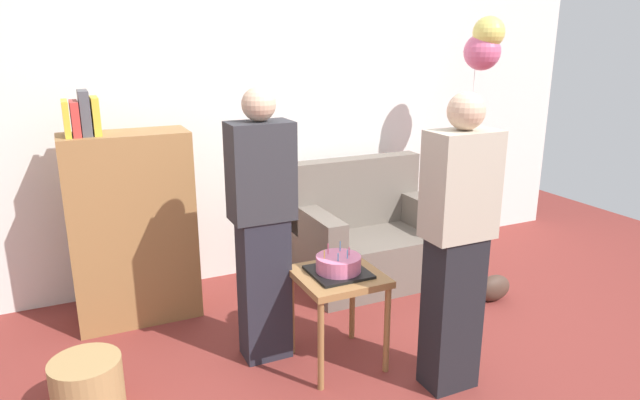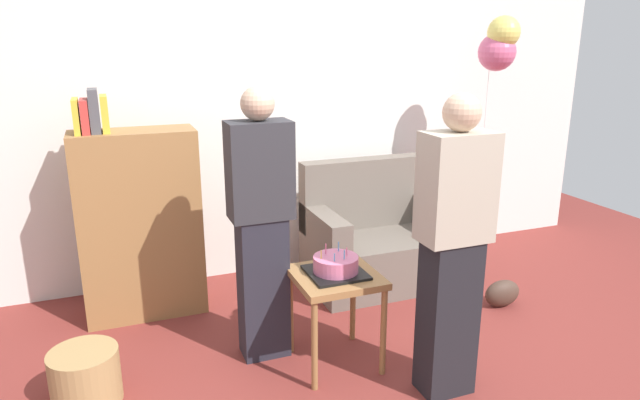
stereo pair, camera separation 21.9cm
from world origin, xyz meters
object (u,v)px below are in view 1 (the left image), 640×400
Objects in this scene: birthday_cake at (338,265)px; balloon_bunch at (485,45)px; bookshelf at (131,226)px; side_table at (338,287)px; couch at (368,239)px; handbag at (493,288)px; person_holding_cake at (456,245)px; person_blowing_candles at (262,227)px; wicker_basket at (88,386)px.

balloon_bunch is (1.74, 0.92, 1.21)m from birthday_cake.
side_table is (1.00, -1.09, -0.18)m from bookshelf.
handbag is at bearing -48.78° from couch.
handbag is 0.14× the size of balloon_bunch.
birthday_cake is 2.31m from balloon_bunch.
bookshelf reaches higher than couch.
birthday_cake is at bearing -170.37° from handbag.
handbag is at bearing 9.63° from birthday_cake.
person_blowing_candles is at bearing -54.03° from person_holding_cake.
bookshelf is at bearing 160.59° from handbag.
person_blowing_candles is at bearing -52.58° from bookshelf.
bookshelf is at bearing 176.46° from couch.
wicker_basket is (-1.39, 0.12, -0.47)m from birthday_cake.
birthday_cake is at bearing -58.06° from person_holding_cake.
balloon_bunch is (1.28, 1.38, 1.00)m from person_holding_cake.
person_holding_cake is (1.46, -1.55, 0.16)m from bookshelf.
handbag is (1.41, 0.24, -0.52)m from birthday_cake.
birthday_cake is 0.68m from person_holding_cake.
person_holding_cake is 1.39m from handbag.
person_blowing_candles is 1.09m from person_holding_cake.
wicker_basket is (-1.02, -0.13, -0.68)m from person_blowing_candles.
balloon_bunch is (3.13, 0.80, 1.68)m from wicker_basket.
person_blowing_candles is at bearing -162.53° from balloon_bunch.
side_table is 1.80× the size of birthday_cake.
person_blowing_candles is 2.42m from balloon_bunch.
birthday_cake is 1.53m from handbag.
side_table is 1.49m from handbag.
person_holding_cake is (0.46, -0.46, 0.34)m from side_table.
birthday_cake reaches higher than side_table.
handbag is (2.42, -0.85, -0.57)m from bookshelf.
couch is 3.06× the size of wicker_basket.
birthday_cake is 1.14× the size of handbag.
person_holding_cake reaches higher than couch.
balloon_bunch reaches higher than wicker_basket.
couch is 3.93× the size of handbag.
wicker_basket is (-2.15, -0.86, -0.19)m from couch.
wicker_basket is at bearing -177.63° from handbag.
person_holding_cake is at bearing -132.81° from balloon_bunch.
bookshelf is at bearing 115.19° from person_blowing_candles.
side_table reaches higher than wicker_basket.
couch is 2.32m from wicker_basket.
couch is at bearing 20.43° from person_blowing_candles.
person_blowing_candles is 1.24m from wicker_basket.
bookshelf is at bearing 132.53° from birthday_cake.
birthday_cake is at bearing -152.13° from balloon_bunch.
couch is at bearing 52.08° from birthday_cake.
couch is 1.80m from bookshelf.
couch is 1.78m from balloon_bunch.
birthday_cake is 0.20× the size of person_holding_cake.
birthday_cake is 1.47m from wicker_basket.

